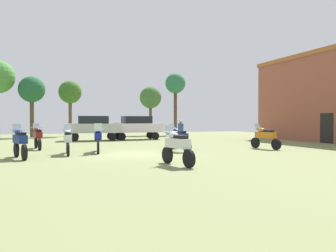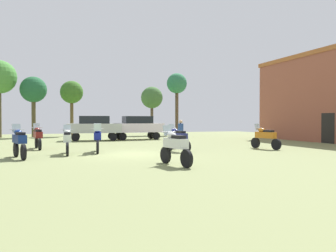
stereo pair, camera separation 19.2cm
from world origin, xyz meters
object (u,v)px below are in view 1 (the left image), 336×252
object	(u,v)px
person_1	(181,132)
tree_5	(175,85)
car_1	(93,126)
tree_7	(32,90)
motorcycle_3	(177,146)
motorcycle_5	(265,137)
car_2	(137,126)
tree_6	(150,98)
motorcycle_7	(178,138)
motorcycle_6	(68,140)
tree_4	(70,93)
motorcycle_2	(98,138)
motorcycle_1	(20,142)
motorcycle_8	(38,136)

from	to	relation	value
person_1	tree_5	xyz separation A→B (m)	(6.11, 16.45, 4.67)
car_1	tree_7	distance (m)	9.54
motorcycle_3	tree_5	xyz separation A→B (m)	(9.19, 23.59, 4.93)
motorcycle_5	car_2	distance (m)	12.37
motorcycle_5	tree_6	xyz separation A→B (m)	(-1.19, 18.79, 3.37)
tree_5	tree_6	bearing A→B (deg)	-177.47
motorcycle_5	motorcycle_7	size ratio (longest dim) A/B	0.98
motorcycle_5	tree_7	distance (m)	23.22
motorcycle_6	tree_7	xyz separation A→B (m)	(-2.34, 17.89, 3.84)
tree_4	tree_7	size ratio (longest dim) A/B	0.97
motorcycle_2	car_1	world-z (taller)	car_1
motorcycle_3	motorcycle_6	xyz separation A→B (m)	(-3.60, 5.40, -0.01)
person_1	motorcycle_6	bearing A→B (deg)	-44.00
motorcycle_6	car_1	world-z (taller)	car_1
motorcycle_7	tree_4	distance (m)	20.19
car_2	tree_7	distance (m)	11.72
motorcycle_1	car_1	xyz separation A→B (m)	(4.65, 11.47, 0.43)
car_1	tree_5	bearing A→B (deg)	-47.49
car_2	tree_4	world-z (taller)	tree_4
car_2	tree_5	xyz separation A→B (m)	(6.53, 7.50, 4.48)
motorcycle_3	car_2	distance (m)	16.32
person_1	tree_7	size ratio (longest dim) A/B	0.29
motorcycle_6	tree_6	world-z (taller)	tree_6
motorcycle_7	tree_5	xyz separation A→B (m)	(7.13, 18.57, 4.93)
motorcycle_5	car_2	xyz separation A→B (m)	(-4.71, 11.42, 0.45)
tree_7	motorcycle_3	bearing A→B (deg)	-75.70
motorcycle_8	tree_4	bearing A→B (deg)	71.01
tree_5	tree_6	distance (m)	3.39
motorcycle_2	tree_7	bearing A→B (deg)	-69.40
motorcycle_8	car_1	bearing A→B (deg)	50.61
person_1	motorcycle_8	bearing A→B (deg)	-71.64
motorcycle_1	tree_5	world-z (taller)	tree_5
motorcycle_3	tree_7	size ratio (longest dim) A/B	0.35
motorcycle_7	motorcycle_2	bearing A→B (deg)	155.40
motorcycle_7	tree_5	distance (m)	20.49
motorcycle_2	motorcycle_5	size ratio (longest dim) A/B	1.03
motorcycle_5	person_1	distance (m)	4.97
motorcycle_1	tree_6	world-z (taller)	tree_6
tree_5	tree_7	xyz separation A→B (m)	(-15.13, -0.30, -1.10)
motorcycle_8	car_1	world-z (taller)	car_1
person_1	tree_4	xyz separation A→B (m)	(-5.37, 17.24, 3.50)
motorcycle_2	car_1	size ratio (longest dim) A/B	0.50
car_1	tree_7	bearing A→B (deg)	38.84
tree_4	tree_5	world-z (taller)	tree_5
car_1	motorcycle_5	bearing A→B (deg)	-137.77
motorcycle_2	motorcycle_7	world-z (taller)	motorcycle_2
motorcycle_3	car_2	xyz separation A→B (m)	(2.66, 16.09, 0.44)
motorcycle_1	motorcycle_2	bearing A→B (deg)	6.49
person_1	motorcycle_1	bearing A→B (deg)	-41.10
motorcycle_2	tree_6	size ratio (longest dim) A/B	0.41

